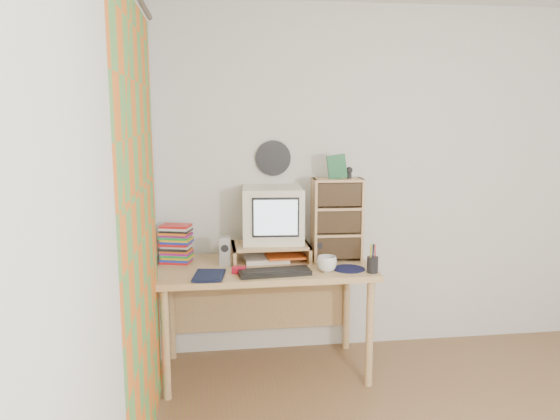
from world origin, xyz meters
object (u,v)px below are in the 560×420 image
object	(u,v)px
desk	(264,282)
cd_rack	(337,219)
keyboard	(275,272)
diary	(194,274)
dvd_stack	(176,243)
crt_monitor	(273,215)
mug	(327,264)

from	to	relation	value
desk	cd_rack	distance (m)	0.65
keyboard	diary	size ratio (longest dim) A/B	1.99
diary	dvd_stack	bearing A→B (deg)	117.13
keyboard	cd_rack	distance (m)	0.62
keyboard	cd_rack	world-z (taller)	cd_rack
keyboard	diary	distance (m)	0.50
desk	diary	distance (m)	0.56
crt_monitor	mug	distance (m)	0.53
desk	diary	world-z (taller)	diary
desk	mug	distance (m)	0.49
crt_monitor	dvd_stack	size ratio (longest dim) A/B	1.45
desk	keyboard	bearing A→B (deg)	-82.60
crt_monitor	diary	size ratio (longest dim) A/B	1.77
crt_monitor	diary	world-z (taller)	crt_monitor
crt_monitor	mug	bearing A→B (deg)	-44.62
desk	mug	bearing A→B (deg)	-35.36
desk	crt_monitor	size ratio (longest dim) A/B	3.53
mug	cd_rack	bearing A→B (deg)	65.08
crt_monitor	keyboard	distance (m)	0.48
desk	crt_monitor	xyz separation A→B (m)	(0.07, 0.09, 0.44)
desk	keyboard	distance (m)	0.33
keyboard	diary	bearing A→B (deg)	174.07
crt_monitor	mug	size ratio (longest dim) A/B	3.13
mug	diary	world-z (taller)	mug
crt_monitor	cd_rack	bearing A→B (deg)	-3.79
mug	diary	distance (m)	0.83
desk	dvd_stack	distance (m)	0.65
crt_monitor	cd_rack	xyz separation A→B (m)	(0.43, -0.07, -0.03)
mug	diary	bearing A→B (deg)	-179.17
crt_monitor	dvd_stack	distance (m)	0.68
keyboard	dvd_stack	size ratio (longest dim) A/B	1.63
keyboard	mug	distance (m)	0.34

